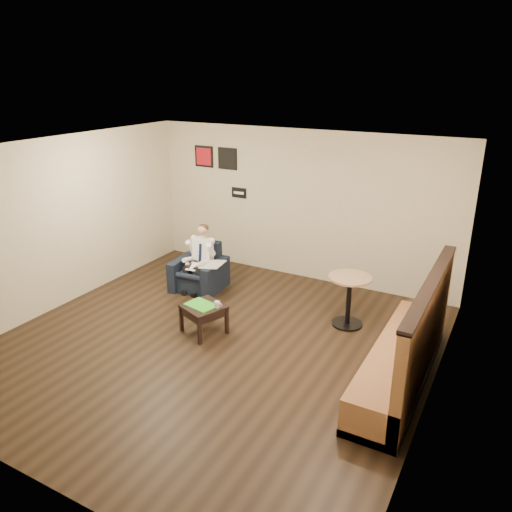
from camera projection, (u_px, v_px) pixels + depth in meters
The scene contains 19 objects.
ground at pixel (214, 344), 7.30m from camera, with size 6.00×6.00×0.00m, color black.
wall_back at pixel (300, 206), 9.28m from camera, with size 6.00×0.02×2.80m, color beige.
wall_front at pixel (20, 360), 4.34m from camera, with size 6.00×0.02×2.80m, color beige.
wall_left at pixel (57, 224), 8.16m from camera, with size 0.02×6.00×2.80m, color beige.
wall_right at pixel (439, 300), 5.47m from camera, with size 0.02×6.00×2.80m, color beige.
ceiling at pixel (207, 151), 6.32m from camera, with size 6.00×6.00×0.02m, color white.
seating_sign at pixel (239, 193), 9.81m from camera, with size 0.32×0.02×0.20m, color black.
art_print_left at pixel (204, 156), 9.94m from camera, with size 0.42×0.03×0.42m, color red.
art_print_right at pixel (228, 159), 9.70m from camera, with size 0.42×0.03×0.42m, color black.
armchair at pixel (199, 268), 9.03m from camera, with size 0.85×0.85×0.82m, color black.
seated_man at pixel (195, 262), 8.89m from camera, with size 0.53×0.80×1.12m, color white, non-canonical shape.
lap_papers at pixel (193, 266), 8.83m from camera, with size 0.19×0.27×0.01m, color white.
newspaper at pixel (213, 264), 8.78m from camera, with size 0.36×0.45×0.01m, color silver.
side_table at pixel (204, 319), 7.56m from camera, with size 0.56×0.56×0.45m, color black.
green_folder at pixel (201, 305), 7.48m from camera, with size 0.45×0.32×0.01m, color #3CD42A.
coffee_mug at pixel (217, 304), 7.40m from camera, with size 0.08×0.08×0.10m, color white.
smartphone at pixel (214, 303), 7.54m from camera, with size 0.14×0.07×0.01m, color black.
banquette at pixel (403, 331), 6.21m from camera, with size 0.67×2.79×1.43m, color brown.
cafe_table at pixel (349, 301), 7.72m from camera, with size 0.66×0.66×0.82m, color #A57F59.
Camera 1 is at (3.60, -5.31, 3.77)m, focal length 35.00 mm.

